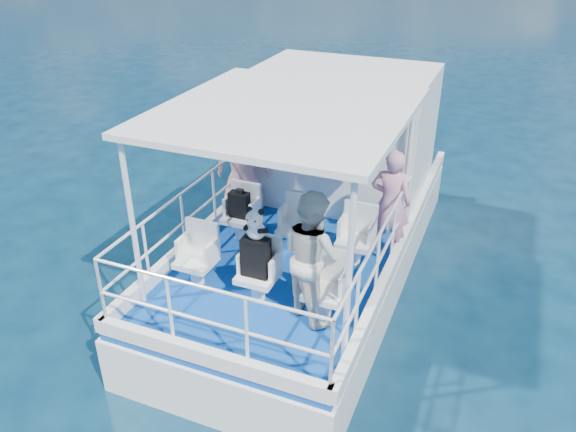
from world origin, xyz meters
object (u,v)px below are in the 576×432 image
object	(u,v)px
backpack_center	(256,257)
panda	(256,224)
passenger_port_fwd	(243,161)
passenger_stbd_aft	(311,256)

from	to	relation	value
backpack_center	panda	xyz separation A→B (m)	(-0.00, 0.02, 0.47)
passenger_port_fwd	passenger_stbd_aft	size ratio (longest dim) A/B	1.07
passenger_port_fwd	panda	world-z (taller)	passenger_port_fwd
backpack_center	passenger_port_fwd	bearing A→B (deg)	120.15
backpack_center	panda	distance (m)	0.47
passenger_port_fwd	passenger_stbd_aft	distance (m)	2.91
passenger_stbd_aft	backpack_center	distance (m)	0.76
panda	passenger_stbd_aft	bearing A→B (deg)	-1.35
backpack_center	panda	size ratio (longest dim) A/B	1.27
panda	backpack_center	bearing A→B (deg)	-87.13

